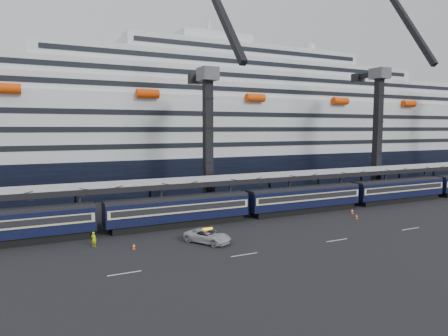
{
  "coord_description": "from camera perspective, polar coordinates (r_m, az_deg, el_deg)",
  "views": [
    {
      "loc": [
        -44.82,
        -38.37,
        12.71
      ],
      "look_at": [
        -21.55,
        10.0,
        7.35
      ],
      "focal_mm": 32.0,
      "sensor_mm": 36.0,
      "label": 1
    }
  ],
  "objects": [
    {
      "name": "ground",
      "position": [
        60.36,
        23.35,
        -6.93
      ],
      "size": [
        260.0,
        260.0,
        0.0
      ],
      "primitive_type": "plane",
      "color": "black",
      "rests_on": "ground"
    },
    {
      "name": "train",
      "position": [
        63.75,
        13.85,
        -3.95
      ],
      "size": [
        133.05,
        3.0,
        4.05
      ],
      "color": "black",
      "rests_on": "ground"
    },
    {
      "name": "canopy",
      "position": [
        69.34,
        14.77,
        -0.66
      ],
      "size": [
        130.0,
        6.25,
        5.53
      ],
      "color": "#919499",
      "rests_on": "ground"
    },
    {
      "name": "cruise_ship",
      "position": [
        95.03,
        1.72,
        5.48
      ],
      "size": [
        214.09,
        28.84,
        34.0
      ],
      "color": "black",
      "rests_on": "ground"
    },
    {
      "name": "crane_dark_near",
      "position": [
        62.14,
        -2.16,
        4.98
      ],
      "size": [
        4.5,
        17.75,
        35.08
      ],
      "color": "#47494E",
      "rests_on": "ground"
    },
    {
      "name": "crane_dark_mid",
      "position": [
        81.92,
        21.33,
        5.77
      ],
      "size": [
        4.5,
        18.24,
        39.64
      ],
      "color": "#47494E",
      "rests_on": "ground"
    },
    {
      "name": "pickup_truck",
      "position": [
        45.07,
        -2.34,
        -9.69
      ],
      "size": [
        5.05,
        5.91,
        1.51
      ],
      "primitive_type": "imported",
      "rotation": [
        0.0,
        0.0,
        0.57
      ],
      "color": "#A8AAAF",
      "rests_on": "ground"
    },
    {
      "name": "worker",
      "position": [
        45.77,
        -18.11,
        -9.64
      ],
      "size": [
        0.71,
        0.69,
        1.64
      ],
      "primitive_type": "imported",
      "rotation": [
        0.0,
        0.0,
        2.44
      ],
      "color": "#BBE50C",
      "rests_on": "ground"
    },
    {
      "name": "traffic_cone_b",
      "position": [
        43.85,
        -12.75,
        -10.83
      ],
      "size": [
        0.34,
        0.34,
        0.68
      ],
      "color": "#F24407",
      "rests_on": "ground"
    },
    {
      "name": "traffic_cone_c",
      "position": [
        59.51,
        18.42,
        -6.56
      ],
      "size": [
        0.37,
        0.37,
        0.74
      ],
      "color": "#F24407",
      "rests_on": "ground"
    },
    {
      "name": "traffic_cone_d",
      "position": [
        62.78,
        17.84,
        -5.87
      ],
      "size": [
        0.42,
        0.42,
        0.84
      ],
      "color": "#F24407",
      "rests_on": "ground"
    }
  ]
}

